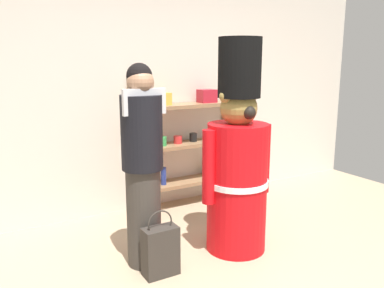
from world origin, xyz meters
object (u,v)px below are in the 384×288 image
at_px(teddy_bear_guard, 237,164).
at_px(shopping_bag, 161,251).
at_px(merchandise_shelf, 187,140).
at_px(person_shopper, 143,164).

height_order(teddy_bear_guard, shopping_bag, teddy_bear_guard).
xyz_separation_m(merchandise_shelf, person_shopper, (-1.02, -1.08, 0.09)).
bearing_deg(person_shopper, merchandise_shelf, 46.78).
relative_size(merchandise_shelf, shopping_bag, 2.77).
bearing_deg(person_shopper, shopping_bag, -81.89).
relative_size(merchandise_shelf, person_shopper, 0.91).
bearing_deg(teddy_bear_guard, shopping_bag, -174.25).
height_order(merchandise_shelf, shopping_bag, merchandise_shelf).
relative_size(person_shopper, shopping_bag, 3.06).
bearing_deg(person_shopper, teddy_bear_guard, -10.80).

